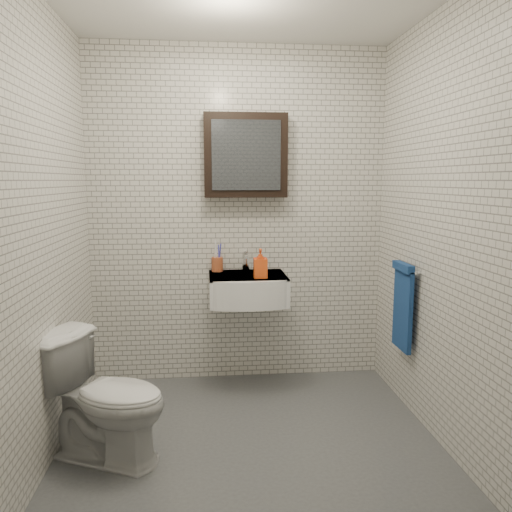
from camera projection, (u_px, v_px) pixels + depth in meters
name	position (u px, v px, depth m)	size (l,w,h in m)	color
ground	(250.00, 440.00, 2.95)	(2.20, 2.00, 0.01)	#494C51
room_shell	(250.00, 191.00, 2.73)	(2.22, 2.02, 2.51)	silver
washbasin	(248.00, 289.00, 3.56)	(0.55, 0.50, 0.20)	white
faucet	(246.00, 262.00, 3.73)	(0.06, 0.20, 0.15)	silver
mirror_cabinet	(245.00, 156.00, 3.61)	(0.60, 0.15, 0.60)	black
towel_rail	(403.00, 303.00, 3.29)	(0.09, 0.30, 0.58)	silver
toothbrush_cup	(217.00, 264.00, 3.72)	(0.10, 0.10, 0.23)	#AD4E2B
soap_bottle	(260.00, 263.00, 3.46)	(0.09, 0.09, 0.20)	#FA561A
toilet	(106.00, 397.00, 2.71)	(0.40, 0.69, 0.71)	silver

